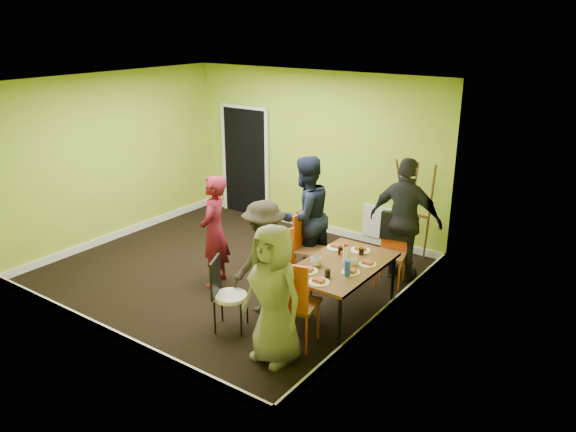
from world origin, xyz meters
name	(u,v)px	position (x,y,z in m)	size (l,w,h in m)	color
ground	(231,271)	(0.00, 0.00, 0.00)	(5.00, 5.00, 0.00)	black
room_walls	(229,208)	(-0.02, 0.04, 0.99)	(5.04, 4.54, 2.82)	#9DB52E
dining_table	(341,268)	(2.05, -0.25, 0.70)	(0.90, 1.50, 0.75)	black
chair_left_far	(307,243)	(1.09, 0.42, 0.57)	(0.48, 0.47, 1.02)	#E45315
chair_left_near	(286,268)	(1.38, -0.49, 0.60)	(0.55, 0.55, 1.07)	#E45315
chair_back_end	(394,234)	(2.10, 1.16, 0.71)	(0.50, 0.56, 1.00)	#E45315
chair_front_end	(294,299)	(1.95, -1.14, 0.62)	(0.54, 0.54, 1.10)	#E45315
chair_bentwood	(225,291)	(1.04, -1.27, 0.51)	(0.48, 0.48, 0.92)	black
easel	(414,213)	(2.06, 1.92, 0.80)	(0.65, 0.61, 1.62)	brown
plate_near_left	(336,247)	(1.73, 0.15, 0.76)	(0.25, 0.25, 0.01)	white
plate_near_right	(307,271)	(1.83, -0.68, 0.76)	(0.26, 0.26, 0.01)	white
plate_far_back	(360,250)	(2.04, 0.25, 0.76)	(0.26, 0.26, 0.01)	white
plate_far_front	(319,282)	(2.10, -0.85, 0.76)	(0.25, 0.25, 0.01)	white
plate_wall_back	(368,264)	(2.32, -0.09, 0.76)	(0.21, 0.21, 0.01)	white
plate_wall_front	(351,272)	(2.27, -0.41, 0.76)	(0.22, 0.22, 0.01)	white
thermos	(345,254)	(2.07, -0.20, 0.86)	(0.06, 0.06, 0.23)	white
blue_bottle	(347,268)	(2.27, -0.50, 0.84)	(0.07, 0.07, 0.19)	blue
orange_bottle	(342,254)	(1.94, -0.06, 0.79)	(0.04, 0.04, 0.07)	#E45315
glass_mid	(341,251)	(1.89, -0.01, 0.80)	(0.07, 0.07, 0.10)	black
glass_back	(361,251)	(2.11, 0.14, 0.79)	(0.07, 0.07, 0.09)	black
glass_front	(328,273)	(2.11, -0.67, 0.80)	(0.07, 0.07, 0.10)	black
cup_a	(316,262)	(1.83, -0.48, 0.80)	(0.14, 0.14, 0.11)	white
cup_b	(354,262)	(2.19, -0.20, 0.79)	(0.09, 0.09, 0.08)	white
person_standing	(214,231)	(0.11, -0.43, 0.80)	(0.58, 0.38, 1.60)	maroon
person_left_far	(305,216)	(0.93, 0.62, 0.89)	(0.86, 0.67, 1.78)	#151C35
person_left_near	(264,257)	(1.13, -0.62, 0.74)	(0.96, 0.55, 1.49)	black
person_back_end	(405,220)	(2.19, 1.28, 0.90)	(1.05, 0.44, 1.80)	black
person_front_end	(274,294)	(1.91, -1.45, 0.79)	(0.78, 0.51, 1.59)	gray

